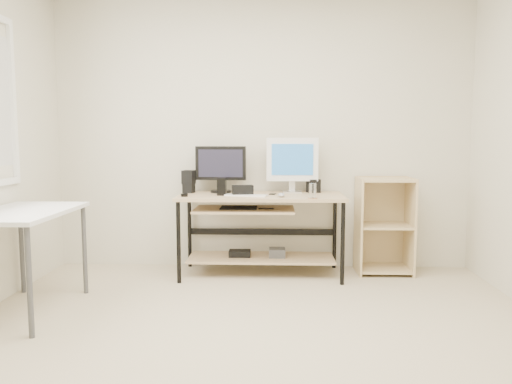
{
  "coord_description": "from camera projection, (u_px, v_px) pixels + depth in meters",
  "views": [
    {
      "loc": [
        0.11,
        -2.86,
        1.27
      ],
      "look_at": [
        -0.03,
        1.3,
        0.81
      ],
      "focal_mm": 35.0,
      "sensor_mm": 36.0,
      "label": 1
    }
  ],
  "objects": [
    {
      "name": "shelf_unit",
      "position": [
        383.0,
        224.0,
        4.7
      ],
      "size": [
        0.5,
        0.4,
        0.9
      ],
      "color": "#D8BD87",
      "rests_on": "ground"
    },
    {
      "name": "speaker_left",
      "position": [
        189.0,
        181.0,
        4.7
      ],
      "size": [
        0.13,
        0.13,
        0.21
      ],
      "rotation": [
        0.0,
        0.0,
        -0.21
      ],
      "color": "black",
      "rests_on": "desk"
    },
    {
      "name": "drinking_glass",
      "position": [
        313.0,
        191.0,
        4.25
      ],
      "size": [
        0.08,
        0.08,
        0.12
      ],
      "primitive_type": "cylinder",
      "rotation": [
        0.0,
        0.0,
        -0.33
      ],
      "color": "white",
      "rests_on": "coaster"
    },
    {
      "name": "desk",
      "position": [
        258.0,
        217.0,
        4.58
      ],
      "size": [
        1.5,
        0.65,
        0.75
      ],
      "color": "tan",
      "rests_on": "ground"
    },
    {
      "name": "center_speaker",
      "position": [
        243.0,
        190.0,
        4.47
      ],
      "size": [
        0.2,
        0.12,
        0.09
      ],
      "primitive_type": "cube",
      "rotation": [
        0.0,
        0.0,
        0.23
      ],
      "color": "black",
      "rests_on": "desk"
    },
    {
      "name": "smartphone",
      "position": [
        273.0,
        194.0,
        4.57
      ],
      "size": [
        0.07,
        0.11,
        0.01
      ],
      "primitive_type": "cube",
      "rotation": [
        0.0,
        0.0,
        -0.15
      ],
      "color": "black",
      "rests_on": "desk"
    },
    {
      "name": "volume_puck",
      "position": [
        184.0,
        195.0,
        4.4
      ],
      "size": [
        0.07,
        0.07,
        0.03
      ],
      "primitive_type": "cylinder",
      "rotation": [
        0.0,
        0.0,
        0.04
      ],
      "color": "black",
      "rests_on": "desk"
    },
    {
      "name": "coaster",
      "position": [
        313.0,
        198.0,
        4.26
      ],
      "size": [
        0.1,
        0.1,
        0.01
      ],
      "primitive_type": "cylinder",
      "rotation": [
        0.0,
        0.0,
        -0.33
      ],
      "color": "#AC754D",
      "rests_on": "desk"
    },
    {
      "name": "audio_controller",
      "position": [
        222.0,
        187.0,
        4.48
      ],
      "size": [
        0.08,
        0.06,
        0.16
      ],
      "primitive_type": "cube",
      "rotation": [
        0.0,
        0.0,
        -0.11
      ],
      "color": "black",
      "rests_on": "desk"
    },
    {
      "name": "mouse",
      "position": [
        281.0,
        195.0,
        4.37
      ],
      "size": [
        0.08,
        0.11,
        0.03
      ],
      "primitive_type": "ellipsoid",
      "rotation": [
        0.0,
        0.0,
        0.17
      ],
      "color": "#AFAFB4",
      "rests_on": "desk"
    },
    {
      "name": "side_table",
      "position": [
        23.0,
        221.0,
        3.57
      ],
      "size": [
        0.6,
        1.0,
        0.75
      ],
      "color": "white",
      "rests_on": "ground"
    },
    {
      "name": "keyboard",
      "position": [
        246.0,
        195.0,
        4.44
      ],
      "size": [
        0.39,
        0.19,
        0.01
      ],
      "primitive_type": "cube",
      "rotation": [
        0.0,
        0.0,
        -0.24
      ],
      "color": "white",
      "rests_on": "desk"
    },
    {
      "name": "white_imac",
      "position": [
        292.0,
        161.0,
        4.68
      ],
      "size": [
        0.48,
        0.15,
        0.52
      ],
      "rotation": [
        0.0,
        0.0,
        0.02
      ],
      "color": "silver",
      "rests_on": "desk"
    },
    {
      "name": "room",
      "position": [
        230.0,
        129.0,
        2.89
      ],
      "size": [
        4.01,
        4.01,
        2.62
      ],
      "color": "#C4B597",
      "rests_on": "ground"
    },
    {
      "name": "speaker_right",
      "position": [
        313.0,
        186.0,
        4.72
      ],
      "size": [
        0.14,
        0.14,
        0.13
      ],
      "primitive_type": "cube",
      "rotation": [
        0.0,
        0.0,
        0.39
      ],
      "color": "black",
      "rests_on": "desk"
    },
    {
      "name": "black_monitor",
      "position": [
        221.0,
        166.0,
        4.7
      ],
      "size": [
        0.48,
        0.2,
        0.44
      ],
      "rotation": [
        0.0,
        0.0,
        -0.06
      ],
      "color": "black",
      "rests_on": "desk"
    }
  ]
}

